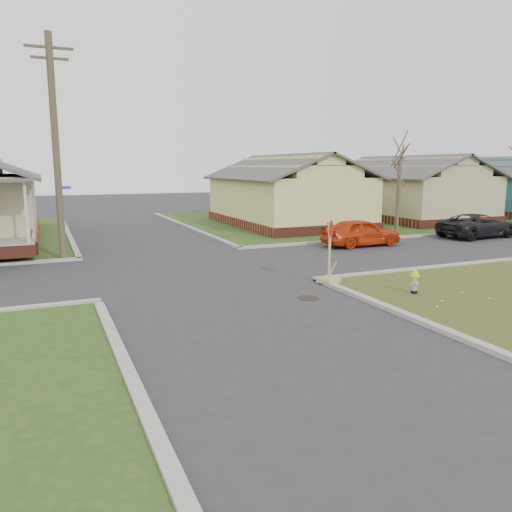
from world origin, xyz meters
name	(u,v)px	position (x,y,z in m)	size (l,w,h in m)	color
ground	(233,302)	(0.00, 0.00, 0.00)	(120.00, 120.00, 0.00)	#2D2D30
verge_far_right	(414,216)	(22.00, 18.00, 0.03)	(37.00, 19.00, 0.05)	#294317
curbs	(187,270)	(0.00, 5.00, 0.00)	(80.00, 40.00, 0.12)	#A39F93
manhole	(308,298)	(2.20, -0.50, 0.01)	(0.64, 0.64, 0.01)	black
side_house_yellow	(287,192)	(10.00, 16.50, 2.19)	(7.60, 11.60, 4.70)	brown
side_house_tan	(408,189)	(20.00, 16.50, 2.19)	(7.60, 11.60, 4.70)	brown
side_house_teal	(507,187)	(30.00, 16.50, 2.19)	(7.60, 11.60, 4.70)	brown
utility_pole	(56,146)	(-4.20, 8.90, 4.66)	(1.80, 0.28, 9.00)	#443A27
tree_mid_right	(398,197)	(14.00, 10.20, 2.15)	(0.22, 0.22, 4.20)	#443A27
fire_hydrant	(415,280)	(5.35, -1.41, 0.45)	(0.27, 0.27, 0.73)	black
stop_sign	(329,269)	(3.73, 0.85, 0.51)	(0.60, 0.59, 2.13)	tan
red_sedan	(361,232)	(9.41, 7.19, 0.68)	(1.60, 3.98, 1.35)	red
dark_pickup	(478,225)	(17.11, 7.23, 0.65)	(2.16, 4.69, 1.30)	black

